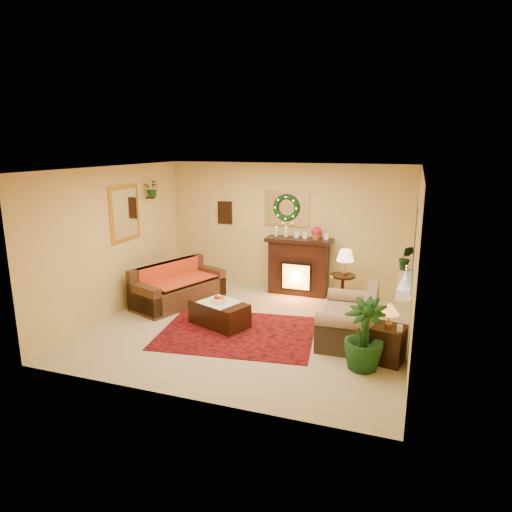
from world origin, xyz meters
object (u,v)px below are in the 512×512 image
(coffee_table, at_px, (219,313))
(fireplace, at_px, (299,267))
(sofa, at_px, (179,282))
(loveseat, at_px, (349,313))
(end_table_square, at_px, (388,344))
(side_table_round, at_px, (342,289))

(coffee_table, bearing_deg, fireplace, 89.94)
(sofa, bearing_deg, loveseat, 11.07)
(end_table_square, bearing_deg, fireplace, 127.19)
(fireplace, bearing_deg, end_table_square, -53.02)
(end_table_square, bearing_deg, side_table_round, 114.81)
(loveseat, bearing_deg, end_table_square, -45.80)
(coffee_table, bearing_deg, loveseat, 26.68)
(sofa, relative_size, fireplace, 1.51)
(side_table_round, height_order, end_table_square, side_table_round)
(sofa, distance_m, coffee_table, 1.40)
(fireplace, relative_size, side_table_round, 1.94)
(loveseat, bearing_deg, coffee_table, -176.70)
(side_table_round, relative_size, coffee_table, 0.63)
(loveseat, xyz_separation_m, side_table_round, (-0.32, 1.45, -0.09))
(fireplace, distance_m, end_table_square, 3.17)
(sofa, distance_m, side_table_round, 3.08)
(sofa, bearing_deg, coffee_table, -11.75)
(sofa, distance_m, end_table_square, 4.08)
(fireplace, xyz_separation_m, side_table_round, (0.95, -0.45, -0.23))
(sofa, bearing_deg, side_table_round, 37.56)
(side_table_round, bearing_deg, end_table_square, -65.19)
(side_table_round, distance_m, end_table_square, 2.28)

